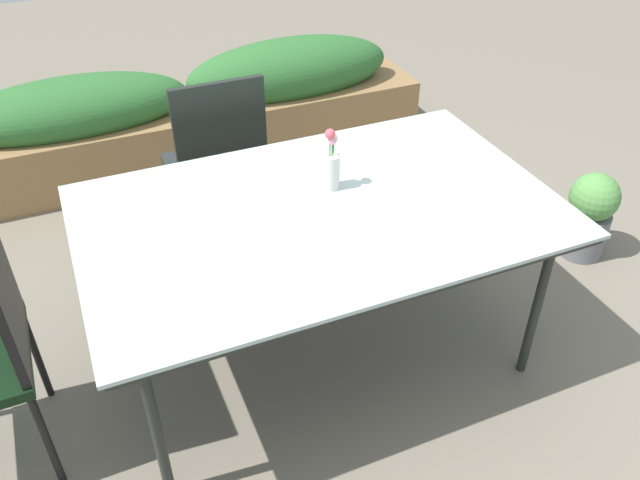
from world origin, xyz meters
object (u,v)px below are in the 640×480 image
object	(u,v)px
chair_far_side	(217,160)
planter_box	(192,113)
dining_table	(320,218)
potted_plant	(590,214)
flower_vase	(331,165)

from	to	relation	value
chair_far_side	planter_box	bearing A→B (deg)	84.14
dining_table	chair_far_side	size ratio (longest dim) A/B	1.80
dining_table	potted_plant	distance (m)	1.63
chair_far_side	potted_plant	size ratio (longest dim) A/B	2.09
dining_table	flower_vase	world-z (taller)	flower_vase
flower_vase	potted_plant	world-z (taller)	flower_vase
planter_box	flower_vase	bearing A→B (deg)	-84.81
dining_table	flower_vase	bearing A→B (deg)	51.23
dining_table	potted_plant	size ratio (longest dim) A/B	3.76
dining_table	chair_far_side	bearing A→B (deg)	99.92
flower_vase	potted_plant	distance (m)	1.58
chair_far_side	dining_table	bearing A→B (deg)	-80.36
chair_far_side	planter_box	distance (m)	1.02
dining_table	potted_plant	xyz separation A→B (m)	(1.55, 0.13, -0.48)
potted_plant	chair_far_side	bearing A→B (deg)	155.59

